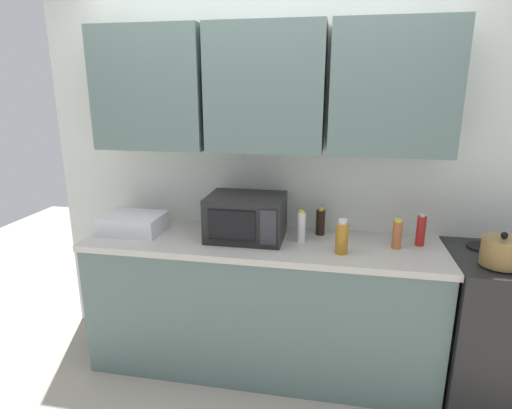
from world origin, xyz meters
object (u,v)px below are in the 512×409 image
object	(u,v)px
bottle_spice_jar	(397,234)
bottle_red_sauce	(421,230)
stove_range	(510,329)
bottle_white_jar	(301,227)
bottle_soy_dark	(320,222)
dish_rack	(134,223)
microwave	(246,217)
bottle_amber_vinegar	(342,237)
kettle	(502,252)

from	to	relation	value
bottle_spice_jar	bottle_red_sauce	world-z (taller)	bottle_red_sauce
stove_range	bottle_white_jar	xyz separation A→B (m)	(-1.26, 0.04, 0.55)
bottle_spice_jar	bottle_white_jar	size ratio (longest dim) A/B	0.89
bottle_soy_dark	dish_rack	bearing A→B (deg)	-171.39
microwave	bottle_red_sauce	bearing A→B (deg)	3.90
stove_range	bottle_white_jar	distance (m)	1.37
dish_rack	bottle_red_sauce	size ratio (longest dim) A/B	1.88
bottle_spice_jar	bottle_red_sauce	bearing A→B (deg)	27.98
stove_range	bottle_amber_vinegar	xyz separation A→B (m)	(-1.01, -0.10, 0.55)
dish_rack	bottle_red_sauce	distance (m)	1.83
kettle	bottle_amber_vinegar	bearing A→B (deg)	177.61
bottle_soy_dark	bottle_amber_vinegar	bearing A→B (deg)	-66.26
stove_range	dish_rack	distance (m)	2.42
bottle_red_sauce	dish_rack	bearing A→B (deg)	-176.88
bottle_amber_vinegar	bottle_red_sauce	size ratio (longest dim) A/B	1.04
kettle	bottle_red_sauce	size ratio (longest dim) A/B	1.04
stove_range	dish_rack	size ratio (longest dim) A/B	2.40
dish_rack	bottle_white_jar	world-z (taller)	bottle_white_jar
dish_rack	stove_range	bearing A→B (deg)	-0.48
stove_range	bottle_red_sauce	distance (m)	0.77
dish_rack	microwave	bearing A→B (deg)	2.00
dish_rack	bottle_soy_dark	size ratio (longest dim) A/B	2.05
dish_rack	bottle_amber_vinegar	distance (m)	1.37
bottle_soy_dark	bottle_spice_jar	distance (m)	0.49
microwave	bottle_amber_vinegar	distance (m)	0.62
stove_range	dish_rack	xyz separation A→B (m)	(-2.37, 0.02, 0.51)
microwave	dish_rack	world-z (taller)	microwave
kettle	bottle_soy_dark	distance (m)	1.03
dish_rack	bottle_red_sauce	bearing A→B (deg)	3.12
microwave	bottle_spice_jar	distance (m)	0.93
bottle_amber_vinegar	bottle_white_jar	bearing A→B (deg)	148.99
dish_rack	bottle_soy_dark	bearing A→B (deg)	8.61
stove_range	dish_rack	bearing A→B (deg)	179.52
bottle_soy_dark	bottle_white_jar	world-z (taller)	bottle_white_jar
microwave	bottle_spice_jar	size ratio (longest dim) A/B	2.62
stove_range	bottle_red_sauce	size ratio (longest dim) A/B	4.52
microwave	bottle_spice_jar	bearing A→B (deg)	-0.31
microwave	bottle_soy_dark	size ratio (longest dim) A/B	2.59
kettle	bottle_red_sauce	distance (m)	0.45
bottle_soy_dark	bottle_spice_jar	xyz separation A→B (m)	(0.46, -0.16, 0.00)
kettle	microwave	world-z (taller)	microwave
bottle_red_sauce	bottle_white_jar	bearing A→B (deg)	-174.07
kettle	bottle_spice_jar	world-z (taller)	kettle
microwave	stove_range	bearing A→B (deg)	-1.66
stove_range	bottle_red_sauce	xyz separation A→B (m)	(-0.54, 0.12, 0.54)
kettle	stove_range	bearing A→B (deg)	39.47
bottle_white_jar	stove_range	bearing A→B (deg)	-2.04
microwave	kettle	bearing A→B (deg)	-7.38
kettle	bottle_spice_jar	size ratio (longest dim) A/B	1.15
bottle_red_sauce	bottle_white_jar	size ratio (longest dim) A/B	0.98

